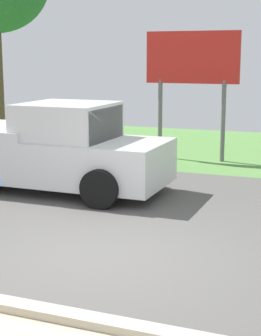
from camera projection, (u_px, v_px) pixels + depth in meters
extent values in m
cube|color=#565451|center=(151.00, 220.00, 9.82)|extent=(40.00, 8.00, 0.10)
cube|color=#588B43|center=(236.00, 150.00, 17.12)|extent=(40.00, 8.00, 0.10)
cube|color=#B2AD9E|center=(34.00, 309.00, 6.16)|extent=(40.00, 0.24, 0.10)
cube|color=silver|center=(48.00, 158.00, 11.83)|extent=(5.20, 2.00, 0.90)
cube|color=silver|center=(68.00, 124.00, 11.50)|extent=(1.80, 1.84, 0.90)
cube|color=#2D3842|center=(105.00, 126.00, 11.20)|extent=(0.10, 1.70, 0.77)
cylinder|color=black|center=(138.00, 169.00, 12.19)|extent=(0.76, 0.28, 0.76)
cylinder|color=black|center=(100.00, 189.00, 10.37)|extent=(0.76, 0.28, 0.76)
cylinder|color=black|center=(8.00, 158.00, 13.41)|extent=(0.76, 0.28, 0.76)
cylinder|color=slate|center=(160.00, 119.00, 15.52)|extent=(0.12, 0.12, 2.20)
cylinder|color=slate|center=(223.00, 121.00, 14.87)|extent=(0.12, 0.12, 2.20)
cube|color=red|center=(192.00, 57.00, 14.85)|extent=(2.60, 0.10, 1.40)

